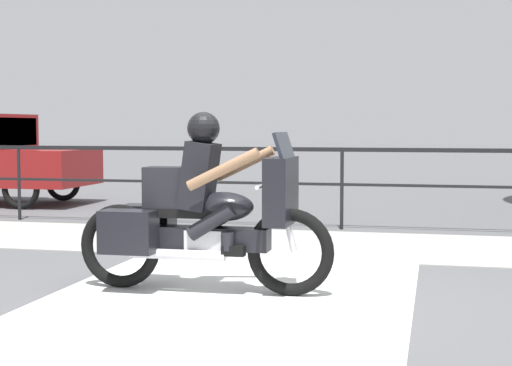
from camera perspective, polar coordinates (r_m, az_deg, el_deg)
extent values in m
plane|color=#565659|center=(6.56, 1.13, -8.90)|extent=(120.00, 120.00, 0.00)
cube|color=#A8A59E|center=(9.85, 5.21, -4.47)|extent=(44.00, 2.40, 0.01)
cube|color=silver|center=(6.47, -2.90, -9.06)|extent=(3.13, 6.00, 0.01)
cube|color=black|center=(11.24, 6.29, 2.43)|extent=(36.00, 0.04, 0.06)
cube|color=black|center=(11.27, 6.27, -0.11)|extent=(36.00, 0.03, 0.04)
cylinder|color=black|center=(12.90, -16.85, 0.02)|extent=(0.05, 0.05, 1.18)
cylinder|color=black|center=(11.27, 6.26, -0.40)|extent=(0.05, 0.05, 1.18)
torus|color=black|center=(6.85, 2.52, -5.06)|extent=(0.77, 0.11, 0.77)
torus|color=black|center=(7.30, -9.84, -4.54)|extent=(0.77, 0.11, 0.77)
cube|color=black|center=(7.02, -3.87, -4.01)|extent=(1.20, 0.22, 0.20)
cube|color=silver|center=(7.02, -3.62, -4.42)|extent=(0.34, 0.26, 0.26)
ellipsoid|color=black|center=(6.93, -2.37, -1.72)|extent=(0.55, 0.30, 0.26)
cube|color=black|center=(7.04, -5.11, -2.13)|extent=(0.70, 0.28, 0.08)
cube|color=black|center=(6.80, 1.87, -0.56)|extent=(0.20, 0.64, 0.58)
cube|color=#1E232B|center=(6.78, 2.04, 2.72)|extent=(0.10, 0.54, 0.24)
cylinder|color=silver|center=(6.83, 0.71, -0.13)|extent=(0.04, 0.70, 0.04)
cylinder|color=silver|center=(6.95, -5.75, -5.19)|extent=(0.87, 0.09, 0.09)
cube|color=black|center=(6.99, -9.26, -3.51)|extent=(0.48, 0.28, 0.38)
cube|color=black|center=(7.43, -7.86, -3.04)|extent=(0.48, 0.28, 0.38)
cylinder|color=silver|center=(6.82, 2.27, -2.82)|extent=(0.18, 0.06, 0.53)
cube|color=black|center=(6.97, -4.14, 0.52)|extent=(0.32, 0.36, 0.63)
sphere|color=#8C6647|center=(6.95, -3.84, 3.83)|extent=(0.23, 0.23, 0.23)
sphere|color=black|center=(6.95, -3.84, 4.00)|extent=(0.29, 0.29, 0.29)
cylinder|color=black|center=(6.82, -3.29, -2.83)|extent=(0.44, 0.13, 0.34)
cylinder|color=black|center=(6.81, -2.07, -4.28)|extent=(0.11, 0.11, 0.16)
cube|color=black|center=(6.81, -1.66, -4.95)|extent=(0.20, 0.10, 0.09)
cylinder|color=black|center=(7.11, -2.61, -2.55)|extent=(0.44, 0.13, 0.34)
cylinder|color=black|center=(7.09, -1.44, -3.93)|extent=(0.11, 0.11, 0.16)
cube|color=black|center=(7.09, -1.04, -4.57)|extent=(0.20, 0.10, 0.09)
cylinder|color=#8C6647|center=(6.60, -2.40, 1.00)|extent=(0.64, 0.09, 0.37)
cylinder|color=#8C6647|center=(7.18, -1.13, 1.26)|extent=(0.64, 0.09, 0.37)
cube|color=black|center=(7.08, -6.46, -0.35)|extent=(0.39, 0.26, 0.37)
cube|color=#19232D|center=(15.42, -16.97, 3.59)|extent=(0.04, 1.37, 0.53)
torus|color=black|center=(14.51, -16.75, -0.40)|extent=(0.74, 0.11, 0.74)
torus|color=black|center=(15.93, -13.88, 0.05)|extent=(0.74, 0.11, 0.74)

